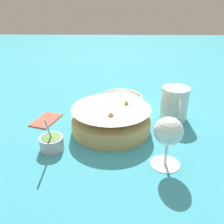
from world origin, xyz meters
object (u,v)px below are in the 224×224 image
food_basket (112,120)px  beer_mug (174,105)px  sauce_cup (52,142)px  wine_glass (168,133)px  side_plate (122,97)px

food_basket → beer_mug: beer_mug is taller
sauce_cup → wine_glass: (0.06, 0.31, 0.07)m
wine_glass → side_plate: 0.46m
wine_glass → beer_mug: size_ratio=0.98×
sauce_cup → wine_glass: 0.32m
sauce_cup → side_plate: bearing=151.5°
food_basket → wine_glass: (0.17, 0.14, 0.06)m
wine_glass → side_plate: bearing=-166.6°
wine_glass → beer_mug: bearing=164.4°
sauce_cup → side_plate: size_ratio=0.66×
beer_mug → wine_glass: bearing=-15.6°
wine_glass → beer_mug: wine_glass is taller
sauce_cup → wine_glass: wine_glass is taller
wine_glass → side_plate: size_ratio=0.76×
sauce_cup → beer_mug: bearing=117.6°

